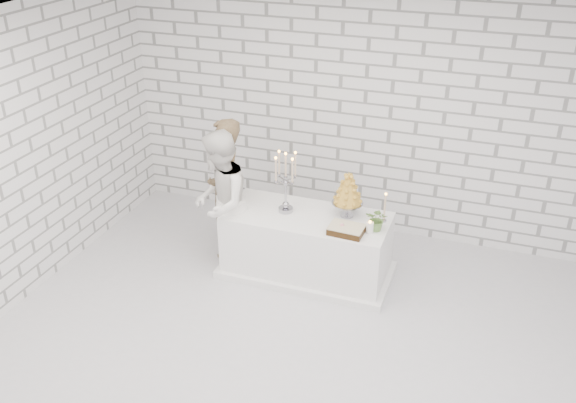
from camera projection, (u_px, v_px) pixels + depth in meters
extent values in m
cube|color=silver|center=(295.00, 344.00, 6.16)|extent=(6.00, 5.00, 0.01)
cube|color=white|center=(298.00, 34.00, 4.77)|extent=(6.00, 5.00, 0.01)
cube|color=white|center=(364.00, 116.00, 7.55)|extent=(6.00, 0.01, 3.00)
cube|color=white|center=(15.00, 161.00, 6.36)|extent=(0.01, 5.00, 3.00)
cube|color=white|center=(307.00, 245.00, 7.09)|extent=(1.80, 0.80, 0.75)
imported|color=#4D3B26|center=(225.00, 189.00, 7.29)|extent=(0.59, 0.72, 1.69)
imported|color=white|center=(220.00, 203.00, 7.00)|extent=(0.81, 0.94, 1.66)
cube|color=black|center=(346.00, 230.00, 6.56)|extent=(0.37, 0.28, 0.08)
cylinder|color=white|center=(370.00, 227.00, 6.56)|extent=(0.08, 0.08, 0.12)
cylinder|color=beige|center=(385.00, 208.00, 6.72)|extent=(0.07, 0.07, 0.32)
imported|color=#477730|center=(377.00, 219.00, 6.57)|extent=(0.25, 0.22, 0.26)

